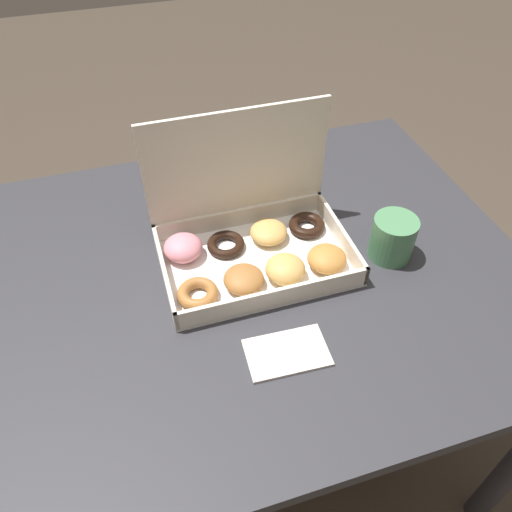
# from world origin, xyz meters

# --- Properties ---
(ground_plane) EXTENTS (8.00, 8.00, 0.00)m
(ground_plane) POSITION_xyz_m (0.00, 0.00, 0.00)
(ground_plane) COLOR #42382D
(dining_table) EXTENTS (1.15, 0.93, 0.75)m
(dining_table) POSITION_xyz_m (0.00, 0.00, 0.65)
(dining_table) COLOR #2D2D33
(dining_table) RESTS_ON ground_plane
(donut_box) EXTENTS (0.39, 0.26, 0.29)m
(donut_box) POSITION_xyz_m (0.01, 0.03, 0.80)
(donut_box) COLOR white
(donut_box) RESTS_ON dining_table
(coffee_mug) EXTENTS (0.09, 0.09, 0.10)m
(coffee_mug) POSITION_xyz_m (0.29, -0.05, 0.80)
(coffee_mug) COLOR #4C8456
(coffee_mug) RESTS_ON dining_table
(paper_napkin) EXTENTS (0.15, 0.10, 0.01)m
(paper_napkin) POSITION_xyz_m (-0.01, -0.23, 0.75)
(paper_napkin) COLOR silver
(paper_napkin) RESTS_ON dining_table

